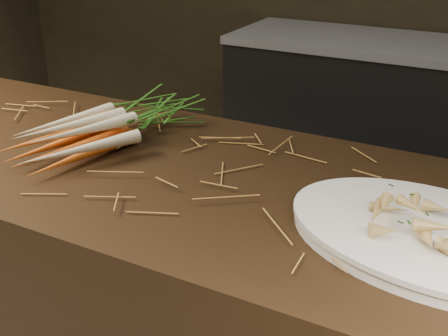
# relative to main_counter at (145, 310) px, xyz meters

# --- Properties ---
(main_counter) EXTENTS (2.40, 0.70, 0.90)m
(main_counter) POSITION_rel_main_counter_xyz_m (0.00, 0.00, 0.00)
(main_counter) COLOR black
(main_counter) RESTS_ON ground
(back_counter) EXTENTS (1.82, 0.62, 0.84)m
(back_counter) POSITION_rel_main_counter_xyz_m (0.30, 1.88, -0.03)
(back_counter) COLOR black
(back_counter) RESTS_ON ground
(straw_bedding) EXTENTS (1.40, 0.60, 0.02)m
(straw_bedding) POSITION_rel_main_counter_xyz_m (0.00, 0.00, 0.46)
(straw_bedding) COLOR olive
(straw_bedding) RESTS_ON main_counter
(root_veg_bunch) EXTENTS (0.31, 0.59, 0.10)m
(root_veg_bunch) POSITION_rel_main_counter_xyz_m (-0.09, 0.10, 0.50)
(root_veg_bunch) COLOR #C54A0A
(root_veg_bunch) RESTS_ON main_counter
(serving_platter) EXTENTS (0.55, 0.41, 0.03)m
(serving_platter) POSITION_rel_main_counter_xyz_m (0.68, -0.06, 0.46)
(serving_platter) COLOR white
(serving_platter) RESTS_ON main_counter
(roasted_veg_heap) EXTENTS (0.27, 0.22, 0.06)m
(roasted_veg_heap) POSITION_rel_main_counter_xyz_m (0.68, -0.06, 0.51)
(roasted_veg_heap) COLOR #A17F3E
(roasted_veg_heap) RESTS_ON serving_platter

